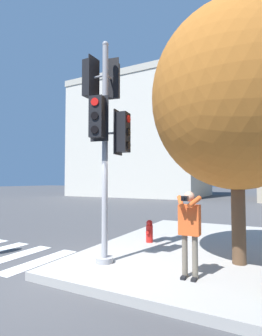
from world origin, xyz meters
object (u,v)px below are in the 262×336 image
Objects in this scene: traffic_signal_pole at (105,118)px; fire_hydrant at (149,231)px; street_tree at (236,97)px; person_photographer at (189,226)px.

fire_hydrant is (0.12, 2.28, -3.01)m from traffic_signal_pole.
traffic_signal_pole is at bearing -154.29° from street_tree.
street_tree is (2.74, 1.32, 0.46)m from traffic_signal_pole.
traffic_signal_pole reaches higher than person_photographer.
fire_hydrant is (-2.63, 0.96, -3.47)m from street_tree.
traffic_signal_pole is 0.87× the size of street_tree.
street_tree reaches higher than fire_hydrant.
person_photographer is (1.99, -0.06, -2.34)m from traffic_signal_pole.
fire_hydrant is at bearing 87.06° from traffic_signal_pole.
traffic_signal_pole is 3.08m from street_tree.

